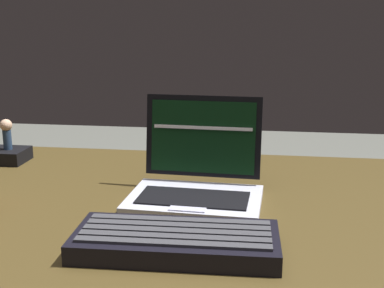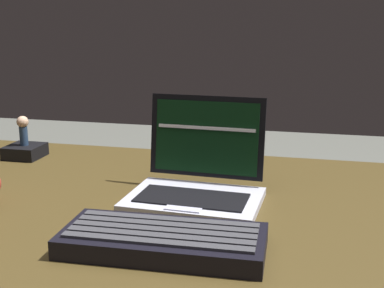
{
  "view_description": "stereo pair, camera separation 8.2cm",
  "coord_description": "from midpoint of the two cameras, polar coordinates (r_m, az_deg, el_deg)",
  "views": [
    {
      "loc": [
        0.2,
        -0.82,
        1.07
      ],
      "look_at": [
        0.08,
        0.06,
        0.84
      ],
      "focal_mm": 47.21,
      "sensor_mm": 36.0,
      "label": 1
    },
    {
      "loc": [
        0.28,
        -0.81,
        1.07
      ],
      "look_at": [
        0.08,
        0.06,
        0.84
      ],
      "focal_mm": 47.21,
      "sensor_mm": 36.0,
      "label": 2
    }
  ],
  "objects": [
    {
      "name": "figurine_stand",
      "position": [
        1.29,
        -21.73,
        -1.24
      ],
      "size": [
        0.08,
        0.08,
        0.03
      ],
      "primitive_type": "cube",
      "color": "black",
      "rests_on": "desk"
    },
    {
      "name": "laptop_front",
      "position": [
        0.95,
        -1.89,
        -4.09
      ],
      "size": [
        0.25,
        0.2,
        0.19
      ],
      "color": "#B5B6C6",
      "rests_on": "desk"
    },
    {
      "name": "figurine",
      "position": [
        1.28,
        -21.97,
        1.28
      ],
      "size": [
        0.03,
        0.03,
        0.07
      ],
      "color": "navy",
      "rests_on": "figurine_stand"
    },
    {
      "name": "desk",
      "position": [
        0.96,
        -7.71,
        -13.78
      ],
      "size": [
        1.76,
        0.83,
        0.73
      ],
      "color": "#423418",
      "rests_on": "ground"
    },
    {
      "name": "external_keyboard",
      "position": [
        0.76,
        -4.99,
        -10.92
      ],
      "size": [
        0.3,
        0.14,
        0.03
      ],
      "color": "black",
      "rests_on": "desk"
    }
  ]
}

